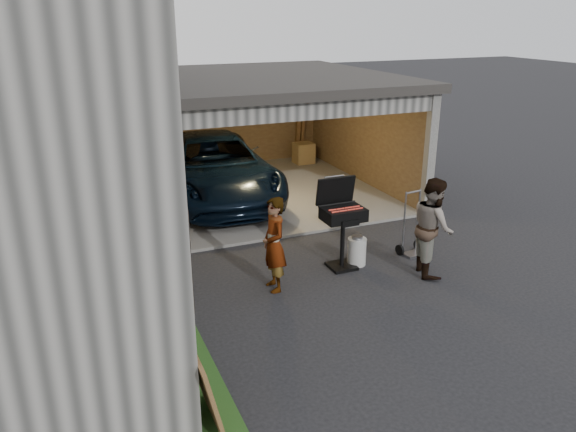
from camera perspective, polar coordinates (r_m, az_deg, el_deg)
name	(u,v)px	position (r m, az deg, el deg)	size (l,w,h in m)	color
ground	(346,329)	(8.27, 5.93, -11.30)	(80.00, 80.00, 0.00)	black
groundcover_strip	(213,410)	(6.80, -7.60, -18.95)	(0.50, 8.00, 0.06)	#193814
garage	(243,118)	(13.84, -4.58, 9.92)	(6.80, 6.30, 2.90)	#605E59
minivan	(214,169)	(13.57, -7.54, 4.72)	(2.45, 5.32, 1.48)	black
woman	(274,245)	(8.97, -1.43, -2.93)	(0.57, 0.38, 1.57)	#C7DDFB
man	(433,227)	(9.84, 14.48, -1.05)	(0.83, 0.65, 1.71)	#4C2A1E
bbq_grill	(342,217)	(9.75, 5.52, -0.10)	(0.72, 0.63, 1.60)	black
propane_tank	(357,251)	(10.13, 6.99, -3.60)	(0.33, 0.33, 0.50)	silver
plywood_panel	(206,389)	(6.31, -8.38, -16.98)	(0.04, 0.92, 1.03)	brown
hand_truck	(411,242)	(10.75, 12.43, -2.59)	(0.53, 0.43, 1.23)	slate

